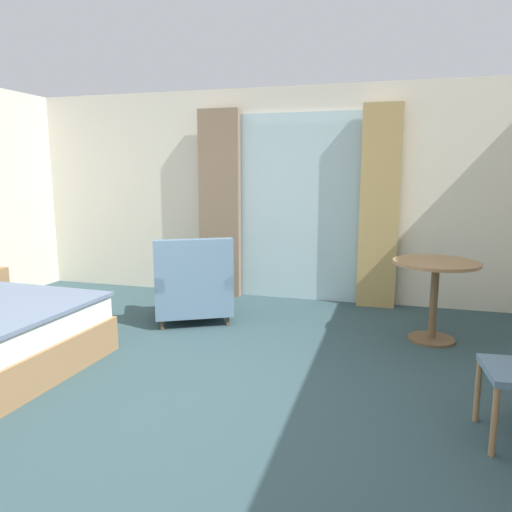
% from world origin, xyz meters
% --- Properties ---
extents(ground, '(6.75, 6.47, 0.10)m').
position_xyz_m(ground, '(0.00, 0.00, -0.05)').
color(ground, '#334C51').
extents(wall_back, '(6.35, 0.12, 2.52)m').
position_xyz_m(wall_back, '(0.00, 2.97, 1.26)').
color(wall_back, silver).
rests_on(wall_back, ground).
extents(balcony_glass_door, '(1.46, 0.02, 2.22)m').
position_xyz_m(balcony_glass_door, '(0.40, 2.89, 1.11)').
color(balcony_glass_door, silver).
rests_on(balcony_glass_door, ground).
extents(curtain_panel_left, '(0.51, 0.10, 2.28)m').
position_xyz_m(curtain_panel_left, '(-0.55, 2.79, 1.14)').
color(curtain_panel_left, '#897056').
rests_on(curtain_panel_left, ground).
extents(curtain_panel_right, '(0.43, 0.10, 2.28)m').
position_xyz_m(curtain_panel_right, '(1.35, 2.79, 1.14)').
color(curtain_panel_right, tan).
rests_on(curtain_panel_right, ground).
extents(armchair_by_window, '(1.01, 0.98, 0.89)m').
position_xyz_m(armchair_by_window, '(-0.46, 1.70, 0.35)').
color(armchair_by_window, slate).
rests_on(armchair_by_window, ground).
extents(round_cafe_table, '(0.76, 0.76, 0.74)m').
position_xyz_m(round_cafe_table, '(1.90, 1.76, 0.56)').
color(round_cafe_table, '#9E754C').
rests_on(round_cafe_table, ground).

